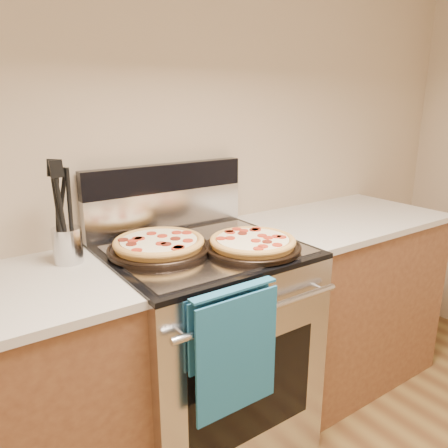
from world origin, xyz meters
TOP-DOWN VIEW (x-y plane):
  - wall_back at (0.00, 2.00)m, footprint 4.00×0.00m
  - range_body at (0.00, 1.65)m, footprint 0.76×0.68m
  - oven_window at (0.00, 1.31)m, footprint 0.56×0.01m
  - cooktop at (0.00, 1.65)m, footprint 0.76×0.68m
  - backsplash_lower at (0.00, 1.96)m, footprint 0.76×0.06m
  - backsplash_upper at (0.00, 1.96)m, footprint 0.76×0.06m
  - oven_handle at (0.00, 1.27)m, footprint 0.70×0.03m
  - dish_towel at (-0.12, 1.27)m, footprint 0.32×0.05m
  - foil_sheet at (0.00, 1.62)m, footprint 0.70×0.55m
  - cabinet_right at (0.88, 1.68)m, footprint 1.00×0.62m
  - countertop_right at (0.88, 1.68)m, footprint 1.02×0.64m
  - pepperoni_pizza_back at (-0.17, 1.70)m, footprint 0.50×0.50m
  - pepperoni_pizza_front at (0.14, 1.51)m, footprint 0.49×0.49m
  - utensil_crock at (-0.48, 1.82)m, footprint 0.11×0.11m

SIDE VIEW (x-z plane):
  - cabinet_right at x=0.88m, z-range 0.00..0.88m
  - range_body at x=0.00m, z-range 0.00..0.90m
  - oven_window at x=0.00m, z-range 0.25..0.65m
  - dish_towel at x=-0.12m, z-range 0.49..0.91m
  - oven_handle at x=0.00m, z-range 0.79..0.81m
  - countertop_right at x=0.88m, z-range 0.88..0.91m
  - cooktop at x=0.00m, z-range 0.90..0.92m
  - foil_sheet at x=0.00m, z-range 0.92..0.93m
  - pepperoni_pizza_front at x=0.14m, z-range 0.93..0.98m
  - pepperoni_pizza_back at x=-0.17m, z-range 0.93..0.98m
  - utensil_crock at x=-0.48m, z-range 0.91..1.04m
  - backsplash_lower at x=0.00m, z-range 0.92..1.10m
  - backsplash_upper at x=0.00m, z-range 1.10..1.22m
  - wall_back at x=0.00m, z-range -0.65..3.35m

